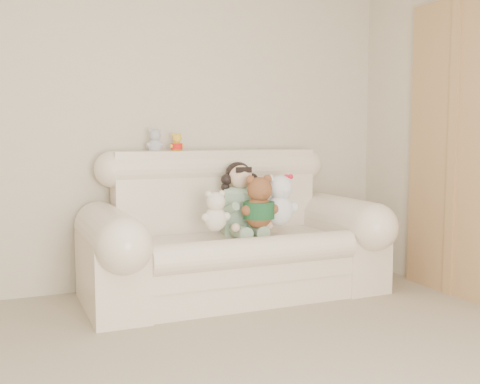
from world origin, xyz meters
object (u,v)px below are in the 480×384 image
(seated_child, at_px, (240,198))
(cream_teddy, at_px, (215,207))
(brown_teddy, at_px, (259,197))
(sofa, at_px, (234,224))
(white_cat, at_px, (280,195))

(seated_child, distance_m, cream_teddy, 0.35)
(seated_child, xyz_separation_m, brown_teddy, (0.05, -0.22, 0.03))
(sofa, relative_size, seated_child, 3.91)
(sofa, xyz_separation_m, seated_child, (0.08, 0.08, 0.17))
(brown_teddy, bearing_deg, cream_teddy, 165.14)
(cream_teddy, bearing_deg, seated_child, 27.94)
(white_cat, bearing_deg, brown_teddy, -179.47)
(seated_child, relative_size, brown_teddy, 1.24)
(sofa, xyz_separation_m, brown_teddy, (0.12, -0.14, 0.20))
(seated_child, height_order, brown_teddy, seated_child)
(brown_teddy, bearing_deg, white_cat, -2.16)
(sofa, bearing_deg, seated_child, 45.72)
(seated_child, relative_size, cream_teddy, 1.68)
(sofa, distance_m, seated_child, 0.21)
(brown_teddy, relative_size, white_cat, 0.99)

